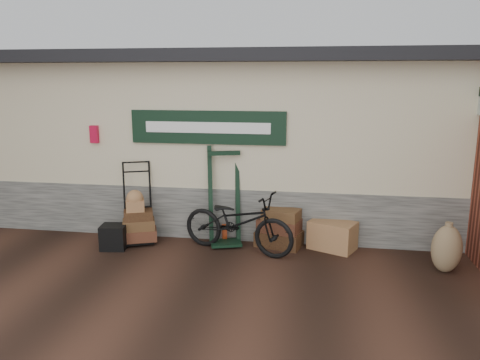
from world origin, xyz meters
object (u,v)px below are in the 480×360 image
(porter_trolley, at_px, (138,202))
(bicycle, at_px, (238,219))
(suitcase_stack, at_px, (279,227))
(black_trunk, at_px, (114,237))
(wicker_hamper, at_px, (332,235))
(green_barrow, at_px, (224,196))

(porter_trolley, relative_size, bicycle, 0.73)
(suitcase_stack, xyz_separation_m, black_trunk, (-2.67, -0.56, -0.12))
(porter_trolley, bearing_deg, suitcase_stack, -18.85)
(wicker_hamper, height_order, black_trunk, wicker_hamper)
(porter_trolley, bearing_deg, green_barrow, -17.01)
(porter_trolley, xyz_separation_m, bicycle, (1.77, -0.24, -0.14))
(green_barrow, height_order, wicker_hamper, green_barrow)
(green_barrow, bearing_deg, wicker_hamper, -17.82)
(porter_trolley, height_order, black_trunk, porter_trolley)
(suitcase_stack, bearing_deg, bicycle, -150.10)
(porter_trolley, distance_m, wicker_hamper, 3.31)
(wicker_hamper, bearing_deg, porter_trolley, -177.88)
(green_barrow, relative_size, suitcase_stack, 2.24)
(suitcase_stack, height_order, bicycle, bicycle)
(green_barrow, xyz_separation_m, black_trunk, (-1.74, -0.56, -0.62))
(green_barrow, height_order, suitcase_stack, green_barrow)
(bicycle, bearing_deg, wicker_hamper, -60.18)
(suitcase_stack, relative_size, black_trunk, 1.83)
(green_barrow, distance_m, bicycle, 0.54)
(porter_trolley, bearing_deg, wicker_hamper, -19.68)
(suitcase_stack, relative_size, bicycle, 0.39)
(porter_trolley, distance_m, green_barrow, 1.49)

